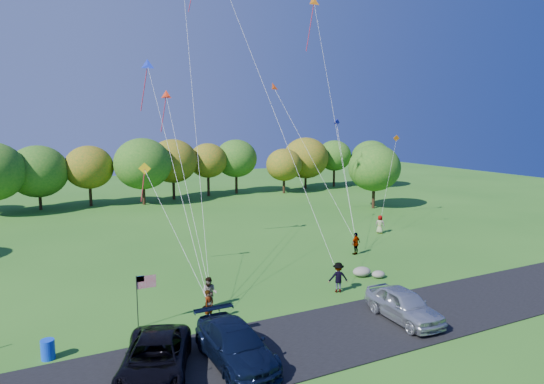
{
  "coord_description": "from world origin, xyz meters",
  "views": [
    {
      "loc": [
        -11.66,
        -22.28,
        10.23
      ],
      "look_at": [
        2.66,
        6.0,
        5.49
      ],
      "focal_mm": 32.0,
      "sensor_mm": 36.0,
      "label": 1
    }
  ],
  "objects_px": {
    "minivan_navy": "(235,344)",
    "trash_barrel": "(48,349)",
    "minivan_dark": "(155,359)",
    "flyer_c": "(338,277)",
    "flyer_e": "(380,224)",
    "flyer_d": "(356,243)",
    "minivan_silver": "(404,305)",
    "flyer_a": "(209,306)",
    "flyer_b": "(210,293)"
  },
  "relations": [
    {
      "from": "minivan_navy",
      "to": "flyer_d",
      "type": "bearing_deg",
      "value": 37.15
    },
    {
      "from": "minivan_navy",
      "to": "flyer_e",
      "type": "relative_size",
      "value": 3.3
    },
    {
      "from": "minivan_navy",
      "to": "flyer_c",
      "type": "bearing_deg",
      "value": 30.0
    },
    {
      "from": "flyer_a",
      "to": "flyer_e",
      "type": "distance_m",
      "value": 23.48
    },
    {
      "from": "flyer_b",
      "to": "flyer_c",
      "type": "relative_size",
      "value": 0.97
    },
    {
      "from": "minivan_silver",
      "to": "flyer_c",
      "type": "relative_size",
      "value": 2.62
    },
    {
      "from": "flyer_d",
      "to": "flyer_b",
      "type": "bearing_deg",
      "value": 2.78
    },
    {
      "from": "flyer_c",
      "to": "flyer_d",
      "type": "distance_m",
      "value": 8.53
    },
    {
      "from": "flyer_e",
      "to": "flyer_c",
      "type": "bearing_deg",
      "value": 99.74
    },
    {
      "from": "minivan_dark",
      "to": "flyer_e",
      "type": "distance_m",
      "value": 28.91
    },
    {
      "from": "minivan_silver",
      "to": "trash_barrel",
      "type": "xyz_separation_m",
      "value": [
        -16.44,
        3.84,
        -0.44
      ]
    },
    {
      "from": "minivan_silver",
      "to": "flyer_c",
      "type": "xyz_separation_m",
      "value": [
        -0.56,
        5.04,
        0.04
      ]
    },
    {
      "from": "flyer_c",
      "to": "flyer_b",
      "type": "bearing_deg",
      "value": 12.71
    },
    {
      "from": "flyer_a",
      "to": "flyer_b",
      "type": "height_order",
      "value": "flyer_b"
    },
    {
      "from": "minivan_dark",
      "to": "flyer_a",
      "type": "height_order",
      "value": "flyer_a"
    },
    {
      "from": "minivan_silver",
      "to": "minivan_dark",
      "type": "bearing_deg",
      "value": -177.96
    },
    {
      "from": "flyer_d",
      "to": "flyer_a",
      "type": "bearing_deg",
      "value": 7.56
    },
    {
      "from": "minivan_dark",
      "to": "flyer_c",
      "type": "relative_size",
      "value": 3.06
    },
    {
      "from": "minivan_dark",
      "to": "minivan_navy",
      "type": "bearing_deg",
      "value": 15.62
    },
    {
      "from": "minivan_silver",
      "to": "flyer_a",
      "type": "xyz_separation_m",
      "value": [
        -8.93,
        4.41,
        -0.03
      ]
    },
    {
      "from": "minivan_navy",
      "to": "flyer_d",
      "type": "xyz_separation_m",
      "value": [
        14.7,
        11.4,
        0.01
      ]
    },
    {
      "from": "flyer_c",
      "to": "flyer_e",
      "type": "xyz_separation_m",
      "value": [
        12.09,
        10.9,
        -0.08
      ]
    },
    {
      "from": "flyer_c",
      "to": "flyer_d",
      "type": "relative_size",
      "value": 1.06
    },
    {
      "from": "minivan_silver",
      "to": "flyer_a",
      "type": "height_order",
      "value": "minivan_silver"
    },
    {
      "from": "minivan_dark",
      "to": "flyer_c",
      "type": "distance_m",
      "value": 13.08
    },
    {
      "from": "flyer_a",
      "to": "minivan_navy",
      "type": "bearing_deg",
      "value": -130.85
    },
    {
      "from": "flyer_d",
      "to": "flyer_e",
      "type": "relative_size",
      "value": 1.04
    },
    {
      "from": "minivan_dark",
      "to": "flyer_c",
      "type": "xyz_separation_m",
      "value": [
        12.13,
        4.9,
        0.08
      ]
    },
    {
      "from": "minivan_silver",
      "to": "flyer_b",
      "type": "bearing_deg",
      "value": 146.62
    },
    {
      "from": "flyer_b",
      "to": "flyer_e",
      "type": "relative_size",
      "value": 1.06
    },
    {
      "from": "flyer_c",
      "to": "flyer_e",
      "type": "relative_size",
      "value": 1.09
    },
    {
      "from": "flyer_a",
      "to": "flyer_b",
      "type": "xyz_separation_m",
      "value": [
        0.62,
        1.64,
        0.04
      ]
    },
    {
      "from": "flyer_b",
      "to": "trash_barrel",
      "type": "bearing_deg",
      "value": -126.18
    },
    {
      "from": "flyer_c",
      "to": "trash_barrel",
      "type": "distance_m",
      "value": 15.93
    },
    {
      "from": "minivan_silver",
      "to": "flyer_b",
      "type": "xyz_separation_m",
      "value": [
        -8.31,
        6.05,
        0.01
      ]
    },
    {
      "from": "flyer_b",
      "to": "trash_barrel",
      "type": "xyz_separation_m",
      "value": [
        -8.13,
        -2.21,
        -0.45
      ]
    },
    {
      "from": "minivan_silver",
      "to": "trash_barrel",
      "type": "distance_m",
      "value": 16.89
    },
    {
      "from": "minivan_silver",
      "to": "trash_barrel",
      "type": "relative_size",
      "value": 5.47
    },
    {
      "from": "flyer_b",
      "to": "flyer_d",
      "type": "xyz_separation_m",
      "value": [
        13.63,
        5.17,
        -0.02
      ]
    },
    {
      "from": "flyer_c",
      "to": "flyer_e",
      "type": "distance_m",
      "value": 16.28
    },
    {
      "from": "minivan_silver",
      "to": "minivan_navy",
      "type": "bearing_deg",
      "value": -176.24
    },
    {
      "from": "minivan_silver",
      "to": "flyer_e",
      "type": "height_order",
      "value": "minivan_silver"
    },
    {
      "from": "flyer_e",
      "to": "minivan_navy",
      "type": "bearing_deg",
      "value": 95.33
    },
    {
      "from": "flyer_c",
      "to": "flyer_a",
      "type": "bearing_deg",
      "value": 24.47
    },
    {
      "from": "minivan_navy",
      "to": "trash_barrel",
      "type": "distance_m",
      "value": 8.14
    },
    {
      "from": "minivan_dark",
      "to": "flyer_a",
      "type": "distance_m",
      "value": 5.69
    },
    {
      "from": "flyer_c",
      "to": "minivan_dark",
      "type": "bearing_deg",
      "value": 42.14
    },
    {
      "from": "minivan_navy",
      "to": "trash_barrel",
      "type": "bearing_deg",
      "value": 149.75
    },
    {
      "from": "minivan_dark",
      "to": "flyer_c",
      "type": "bearing_deg",
      "value": 43.11
    },
    {
      "from": "minivan_navy",
      "to": "minivan_silver",
      "type": "relative_size",
      "value": 1.15
    }
  ]
}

